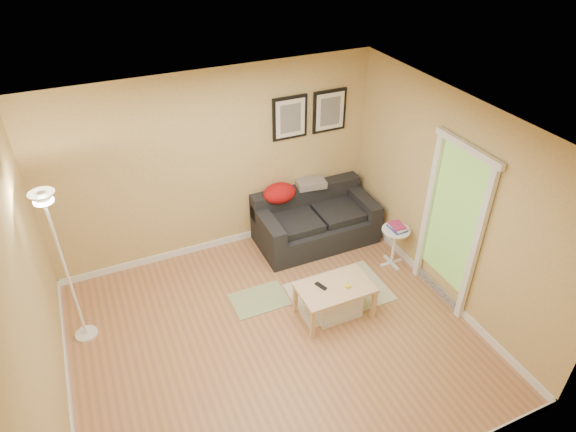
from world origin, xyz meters
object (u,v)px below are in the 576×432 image
(coffee_table, at_px, (334,300))
(storage_bin, at_px, (336,302))
(sofa, at_px, (316,219))
(floor_lamp, at_px, (67,274))
(side_table, at_px, (394,247))
(book_stack, at_px, (397,227))

(coffee_table, bearing_deg, storage_bin, 2.46)
(sofa, bearing_deg, storage_bin, -107.41)
(sofa, distance_m, floor_lamp, 3.39)
(sofa, xyz_separation_m, coffee_table, (-0.48, -1.46, -0.15))
(sofa, relative_size, floor_lamp, 0.86)
(side_table, distance_m, book_stack, 0.33)
(storage_bin, xyz_separation_m, floor_lamp, (-2.84, 0.87, 0.76))
(sofa, bearing_deg, coffee_table, -108.26)
(book_stack, distance_m, floor_lamp, 4.06)
(book_stack, bearing_deg, sofa, 109.20)
(storage_bin, distance_m, book_stack, 1.38)
(sofa, xyz_separation_m, floor_lamp, (-3.30, -0.58, 0.56))
(book_stack, xyz_separation_m, floor_lamp, (-4.04, 0.35, 0.31))
(sofa, height_order, book_stack, sofa)
(coffee_table, xyz_separation_m, floor_lamp, (-2.82, 0.88, 0.71))
(storage_bin, relative_size, floor_lamp, 0.29)
(book_stack, height_order, floor_lamp, floor_lamp)
(storage_bin, bearing_deg, sofa, 72.59)
(sofa, relative_size, coffee_table, 1.91)
(floor_lamp, bearing_deg, side_table, -4.99)
(floor_lamp, bearing_deg, storage_bin, -17.03)
(sofa, distance_m, side_table, 1.18)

